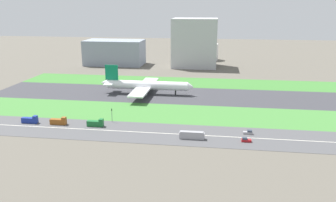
% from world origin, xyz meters
% --- Properties ---
extents(ground_plane, '(800.00, 800.00, 0.00)m').
position_xyz_m(ground_plane, '(0.00, 0.00, 0.00)').
color(ground_plane, '#5B564C').
extents(runway, '(280.00, 46.00, 0.10)m').
position_xyz_m(runway, '(0.00, 0.00, 0.05)').
color(runway, '#38383D').
rests_on(runway, ground_plane).
extents(grass_median_north, '(280.00, 36.00, 0.10)m').
position_xyz_m(grass_median_north, '(0.00, 41.00, 0.05)').
color(grass_median_north, '#3D7A33').
rests_on(grass_median_north, ground_plane).
extents(grass_median_south, '(280.00, 36.00, 0.10)m').
position_xyz_m(grass_median_south, '(0.00, -41.00, 0.05)').
color(grass_median_south, '#427F38').
rests_on(grass_median_south, ground_plane).
extents(highway, '(280.00, 28.00, 0.10)m').
position_xyz_m(highway, '(0.00, -73.00, 0.05)').
color(highway, '#4C4C4F').
rests_on(highway, ground_plane).
extents(highway_centerline, '(266.00, 0.50, 0.01)m').
position_xyz_m(highway_centerline, '(0.00, -73.00, 0.11)').
color(highway_centerline, silver).
rests_on(highway_centerline, highway).
extents(airliner, '(65.00, 56.00, 19.70)m').
position_xyz_m(airliner, '(-34.56, 0.00, 6.23)').
color(airliner, white).
rests_on(airliner, runway).
extents(car_0, '(4.40, 1.80, 2.00)m').
position_xyz_m(car_0, '(28.54, -78.00, 0.92)').
color(car_0, '#B2191E').
rests_on(car_0, highway).
extents(bus_0, '(11.60, 2.50, 3.50)m').
position_xyz_m(bus_0, '(4.03, -78.00, 1.82)').
color(bus_0, '#99999E').
rests_on(bus_0, highway).
extents(truck_1, '(8.40, 2.50, 4.00)m').
position_xyz_m(truck_1, '(-65.74, -68.00, 1.67)').
color(truck_1, brown).
rests_on(truck_1, highway).
extents(car_1, '(4.40, 1.80, 2.00)m').
position_xyz_m(car_1, '(30.36, -68.00, 0.92)').
color(car_1, '#99999E').
rests_on(car_1, highway).
extents(truck_2, '(8.40, 2.50, 4.00)m').
position_xyz_m(truck_2, '(-45.79, -68.00, 1.67)').
color(truck_2, '#19662D').
rests_on(truck_2, highway).
extents(truck_0, '(8.40, 2.50, 4.00)m').
position_xyz_m(truck_0, '(-81.55, -68.00, 1.67)').
color(truck_0, navy).
rests_on(truck_0, highway).
extents(traffic_light, '(0.36, 0.50, 7.20)m').
position_xyz_m(traffic_light, '(-39.66, -60.01, 4.29)').
color(traffic_light, '#4C4C51').
rests_on(traffic_light, highway).
extents(terminal_building, '(58.36, 31.18, 24.84)m').
position_xyz_m(terminal_building, '(-90.00, 114.00, 12.42)').
color(terminal_building, gray).
rests_on(terminal_building, ground_plane).
extents(hangar_building, '(43.02, 33.17, 46.84)m').
position_xyz_m(hangar_building, '(-8.55, 114.00, 23.42)').
color(hangar_building, '#B2B2B7').
rests_on(hangar_building, ground_plane).
extents(fuel_tank_west, '(22.14, 22.14, 17.75)m').
position_xyz_m(fuel_tank_west, '(3.30, 159.00, 8.87)').
color(fuel_tank_west, silver).
rests_on(fuel_tank_west, ground_plane).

